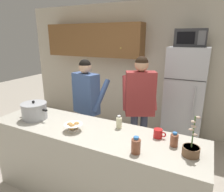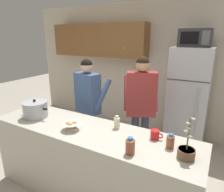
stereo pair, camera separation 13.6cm
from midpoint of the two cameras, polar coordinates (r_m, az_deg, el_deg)
The scene contains 13 objects.
back_wall_unit at distance 4.21m, azimuth 6.35°, elevation 9.71°, with size 6.00×0.48×2.60m.
kitchen_island at distance 2.53m, azimuth -7.52°, elevation -19.01°, with size 2.51×0.68×0.92m, color #BCB7A8.
refrigerator at distance 3.70m, azimuth 19.19°, elevation -0.58°, with size 0.64×0.68×1.77m.
microwave at distance 3.53m, azimuth 20.79°, elevation 15.44°, with size 0.48×0.37×0.28m.
person_near_pot at distance 3.08m, azimuth -8.56°, elevation -0.92°, with size 0.57×0.50×1.62m.
person_by_sink at distance 2.92m, azimuth 6.77°, elevation -0.93°, with size 0.62×0.57×1.67m.
cooking_pot at distance 2.73m, azimuth -22.83°, elevation -3.98°, with size 0.43×0.32×0.24m.
coffee_mug at distance 2.12m, azimuth 11.38°, elevation -10.57°, with size 0.13×0.09×0.10m.
bread_bowl at distance 2.28m, azimuth -12.81°, elevation -8.59°, with size 0.21×0.21×0.10m.
bottle_near_edge at distance 2.00m, azimuth 15.66°, elevation -11.96°, with size 0.08×0.08×0.14m.
bottle_mid_counter at distance 2.28m, azimuth 0.32°, elevation -7.50°, with size 0.07×0.07×0.15m.
bottle_far_corner at distance 1.83m, azimuth 4.75°, elevation -13.96°, with size 0.09×0.09×0.16m.
potted_orchid at distance 1.90m, azimuth 19.92°, elevation -14.25°, with size 0.15×0.15×0.38m.
Camera 1 is at (1.12, -1.71, 1.93)m, focal length 31.68 mm.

